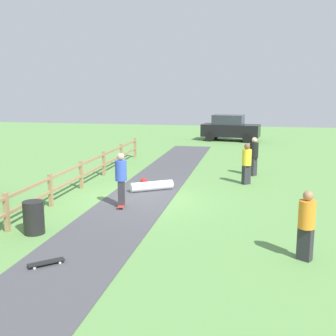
{
  "coord_description": "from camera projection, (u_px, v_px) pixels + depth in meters",
  "views": [
    {
      "loc": [
        3.91,
        -13.82,
        3.9
      ],
      "look_at": [
        0.91,
        1.03,
        1.0
      ],
      "focal_mm": 45.05,
      "sensor_mm": 36.0,
      "label": 1
    }
  ],
  "objects": [
    {
      "name": "skater_riding",
      "position": [
        121.0,
        177.0,
        13.77
      ],
      "size": [
        0.45,
        0.82,
        1.8
      ],
      "color": "#B23326",
      "rests_on": "asphalt_path"
    },
    {
      "name": "bystander_yellow",
      "position": [
        247.0,
        162.0,
        17.11
      ],
      "size": [
        0.54,
        0.54,
        1.68
      ],
      "color": "#2D2D33",
      "rests_on": "ground_plane"
    },
    {
      "name": "skateboard_loose",
      "position": [
        46.0,
        262.0,
        9.33
      ],
      "size": [
        0.73,
        0.69,
        0.08
      ],
      "color": "black",
      "rests_on": "asphalt_path"
    },
    {
      "name": "parked_car_black",
      "position": [
        230.0,
        128.0,
        31.24
      ],
      "size": [
        4.38,
        2.41,
        1.92
      ],
      "color": "black",
      "rests_on": "ground_plane"
    },
    {
      "name": "asphalt_path",
      "position": [
        137.0,
        200.0,
        14.79
      ],
      "size": [
        2.4,
        28.0,
        0.02
      ],
      "primitive_type": "cube",
      "color": "#47474C",
      "rests_on": "ground_plane"
    },
    {
      "name": "skater_fallen",
      "position": [
        151.0,
        186.0,
        16.14
      ],
      "size": [
        1.59,
        1.53,
        0.36
      ],
      "color": "white",
      "rests_on": "asphalt_path"
    },
    {
      "name": "trash_bin",
      "position": [
        34.0,
        218.0,
        11.35
      ],
      "size": [
        0.56,
        0.56,
        0.9
      ],
      "primitive_type": "cylinder",
      "color": "black",
      "rests_on": "ground_plane"
    },
    {
      "name": "wooden_fence",
      "position": [
        67.0,
        179.0,
        15.17
      ],
      "size": [
        0.12,
        18.12,
        1.1
      ],
      "color": "#997A51",
      "rests_on": "ground_plane"
    },
    {
      "name": "ground_plane",
      "position": [
        137.0,
        200.0,
        14.79
      ],
      "size": [
        60.0,
        60.0,
        0.0
      ],
      "primitive_type": "plane",
      "color": "#60934C"
    },
    {
      "name": "bystander_black",
      "position": [
        254.0,
        155.0,
        18.78
      ],
      "size": [
        0.52,
        0.52,
        1.73
      ],
      "color": "#2D2D33",
      "rests_on": "ground_plane"
    },
    {
      "name": "bystander_orange",
      "position": [
        306.0,
        222.0,
        9.52
      ],
      "size": [
        0.52,
        0.52,
        1.64
      ],
      "color": "#2D2D33",
      "rests_on": "ground_plane"
    }
  ]
}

